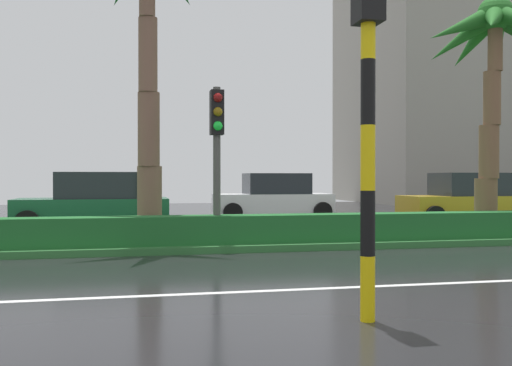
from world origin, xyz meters
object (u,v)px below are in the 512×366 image
Objects in this scene: traffic_signal_median_right at (217,136)px; car_in_traffic_second at (94,203)px; car_in_traffic_third at (274,197)px; car_in_traffic_fourth at (467,200)px; traffic_signal_foreground at (367,52)px; palm_tree_centre at (494,50)px.

traffic_signal_median_right is 0.78× the size of car_in_traffic_second.
car_in_traffic_fourth is (5.82, -3.45, 0.00)m from car_in_traffic_third.
traffic_signal_foreground is 12.34m from car_in_traffic_second.
traffic_signal_foreground reaches higher than traffic_signal_median_right.
palm_tree_centre reaches higher than car_in_traffic_fourth.
palm_tree_centre is 1.42× the size of car_in_traffic_second.
car_in_traffic_fourth is at bearing 28.98° from traffic_signal_median_right.
palm_tree_centre is 10.33m from traffic_signal_foreground.
palm_tree_centre is 7.86m from traffic_signal_median_right.
traffic_signal_median_right is 6.62m from traffic_signal_foreground.
palm_tree_centre is 1.42× the size of car_in_traffic_fourth.
car_in_traffic_second is (-2.85, 5.07, -1.64)m from traffic_signal_median_right.
car_in_traffic_second is at bearing 158.45° from palm_tree_centre.
car_in_traffic_third is (3.38, 8.55, -1.64)m from traffic_signal_median_right.
car_in_traffic_second is 1.00× the size of car_in_traffic_fourth.
traffic_signal_foreground is at bearing 53.85° from car_in_traffic_fourth.
car_in_traffic_third and car_in_traffic_fourth have the same top height.
car_in_traffic_second is (-3.52, 11.64, -2.10)m from traffic_signal_foreground.
car_in_traffic_third is at bearing -30.68° from car_in_traffic_fourth.
traffic_signal_foreground is (0.68, -6.57, 0.46)m from traffic_signal_median_right.
traffic_signal_median_right is (-7.41, -1.02, -2.41)m from palm_tree_centre.
palm_tree_centre is at bearing -131.57° from traffic_signal_foreground.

